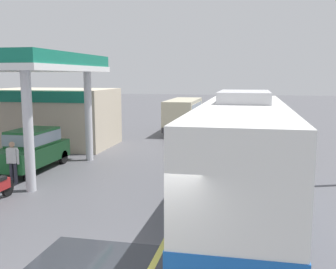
{
  "coord_description": "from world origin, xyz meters",
  "views": [
    {
      "loc": [
        2.01,
        -6.87,
        4.19
      ],
      "look_at": [
        -1.5,
        10.0,
        1.6
      ],
      "focal_mm": 42.13,
      "sensor_mm": 36.0,
      "label": 1
    }
  ],
  "objects_px": {
    "car_at_pump": "(32,147)",
    "minibus_opposing_lane": "(183,113)",
    "coach_bus_main": "(242,157)",
    "car_trailing_behind_bus": "(257,117)",
    "pedestrian_near_pump": "(13,160)"
  },
  "relations": [
    {
      "from": "car_at_pump",
      "to": "minibus_opposing_lane",
      "type": "relative_size",
      "value": 0.69
    },
    {
      "from": "coach_bus_main",
      "to": "car_trailing_behind_bus",
      "type": "bearing_deg",
      "value": 87.81
    },
    {
      "from": "minibus_opposing_lane",
      "to": "pedestrian_near_pump",
      "type": "bearing_deg",
      "value": -105.53
    },
    {
      "from": "coach_bus_main",
      "to": "minibus_opposing_lane",
      "type": "bearing_deg",
      "value": 105.6
    },
    {
      "from": "minibus_opposing_lane",
      "to": "car_trailing_behind_bus",
      "type": "bearing_deg",
      "value": 27.86
    },
    {
      "from": "coach_bus_main",
      "to": "car_trailing_behind_bus",
      "type": "distance_m",
      "value": 19.29
    },
    {
      "from": "minibus_opposing_lane",
      "to": "pedestrian_near_pump",
      "type": "distance_m",
      "value": 15.63
    },
    {
      "from": "pedestrian_near_pump",
      "to": "car_trailing_behind_bus",
      "type": "xyz_separation_m",
      "value": [
        9.51,
        17.87,
        0.08
      ]
    },
    {
      "from": "minibus_opposing_lane",
      "to": "coach_bus_main",
      "type": "bearing_deg",
      "value": -74.4
    },
    {
      "from": "coach_bus_main",
      "to": "car_trailing_behind_bus",
      "type": "xyz_separation_m",
      "value": [
        0.74,
        19.27,
        -0.71
      ]
    },
    {
      "from": "car_at_pump",
      "to": "pedestrian_near_pump",
      "type": "relative_size",
      "value": 2.53
    },
    {
      "from": "minibus_opposing_lane",
      "to": "car_trailing_behind_bus",
      "type": "xyz_separation_m",
      "value": [
        5.33,
        2.82,
        -0.46
      ]
    },
    {
      "from": "car_at_pump",
      "to": "coach_bus_main",
      "type": "bearing_deg",
      "value": -21.39
    },
    {
      "from": "car_at_pump",
      "to": "car_trailing_behind_bus",
      "type": "xyz_separation_m",
      "value": [
        10.01,
        15.64,
        0.0
      ]
    },
    {
      "from": "pedestrian_near_pump",
      "to": "car_at_pump",
      "type": "bearing_deg",
      "value": 102.45
    }
  ]
}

